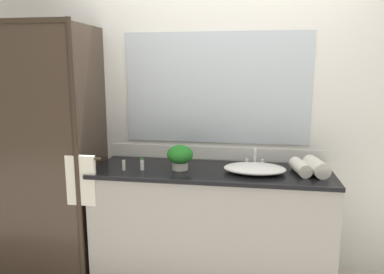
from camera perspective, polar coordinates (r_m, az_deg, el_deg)
wall_back_with_mirror at (r=3.08m, az=3.78°, el=3.93°), size 4.40×0.06×2.60m
vanity_cabinet at (r=2.99m, az=2.95°, el=-13.35°), size 1.80×0.58×0.90m
shower_enclosure at (r=3.03m, az=-22.10°, el=-2.48°), size 1.20×0.59×2.00m
sink_basin at (r=2.78m, az=9.61°, el=-4.80°), size 0.46×0.31×0.06m
faucet at (r=2.94m, az=9.61°, el=-3.60°), size 0.17×0.12×0.16m
potted_plant at (r=2.81m, az=-1.85°, el=-2.90°), size 0.20×0.20×0.19m
amenity_bottle_body_wash at (r=2.83m, az=-7.66°, el=-4.18°), size 0.03×0.03×0.09m
amenity_bottle_shampoo at (r=2.85m, az=-10.45°, el=-4.16°), size 0.02×0.02×0.09m
rolled_towel_near_edge at (r=2.83m, az=18.56°, el=-4.38°), size 0.17×0.28×0.12m
rolled_towel_middle at (r=2.83m, az=16.30°, el=-4.47°), size 0.14×0.27×0.10m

